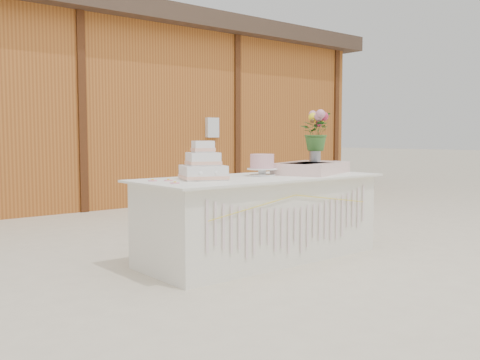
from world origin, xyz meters
The scene contains 9 objects.
ground centered at (0.00, 0.00, 0.00)m, with size 80.00×80.00×0.00m, color beige.
barn centered at (-0.01, 5.99, 1.68)m, with size 12.60×4.60×3.30m.
cake_table centered at (0.00, 0.00, 0.39)m, with size 2.40×1.00×0.77m.
wedding_cake centered at (-0.61, 0.07, 0.88)m, with size 0.48×0.48×0.34m.
pink_cake_stand centered at (0.07, 0.06, 0.89)m, with size 0.29×0.29×0.21m.
satin_runner centered at (0.69, -0.01, 0.83)m, with size 0.90×0.52×0.11m, color #FFD5CD.
flower_vase centered at (0.81, 0.06, 0.96)m, with size 0.12×0.12×0.16m, color #A6A6AA.
bouquet centered at (0.81, 0.06, 1.24)m, with size 0.35×0.30×0.39m, color #366B2A.
loose_flowers centered at (-0.96, 0.05, 0.78)m, with size 0.15×0.37×0.02m, color pink, non-canonical shape.
Camera 1 is at (-3.31, -3.69, 1.14)m, focal length 40.00 mm.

